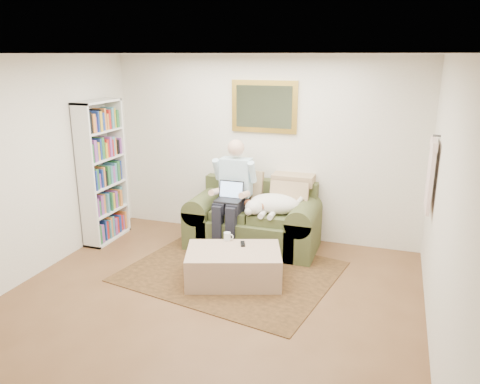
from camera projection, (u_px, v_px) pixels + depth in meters
The scene contains 12 objects.
room_shell at pixel (205, 188), 4.74m from camera, with size 4.51×5.00×2.61m.
rug at pixel (231, 271), 5.81m from camera, with size 2.43×1.94×0.01m, color black.
sofa at pixel (254, 225), 6.53m from camera, with size 1.78×0.90×1.07m.
seated_man at pixel (232, 196), 6.34m from camera, with size 0.59×0.84×1.50m, color #8CC4D8, non-canonical shape.
laptop at pixel (230, 195), 6.26m from camera, with size 0.35×0.27×0.25m.
sleeping_dog at pixel (275, 204), 6.24m from camera, with size 0.73×0.46×0.27m, color white, non-canonical shape.
ottoman at pixel (234, 266), 5.52m from camera, with size 1.09×0.70×0.40m, color tan.
coffee_mug at pixel (227, 236), 5.75m from camera, with size 0.08×0.08×0.10m, color white.
tv_remote at pixel (243, 244), 5.63m from camera, with size 0.05×0.15×0.02m, color black.
bookshelf at pixel (102, 172), 6.60m from camera, with size 0.28×0.80×2.00m, color white, non-canonical shape.
wall_mirror at pixel (264, 107), 6.49m from camera, with size 0.94×0.04×0.72m.
hanging_shirt at pixel (431, 171), 5.19m from camera, with size 0.06×0.52×0.90m, color #F9D7CD, non-canonical shape.
Camera 1 is at (1.79, -3.85, 2.60)m, focal length 35.00 mm.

